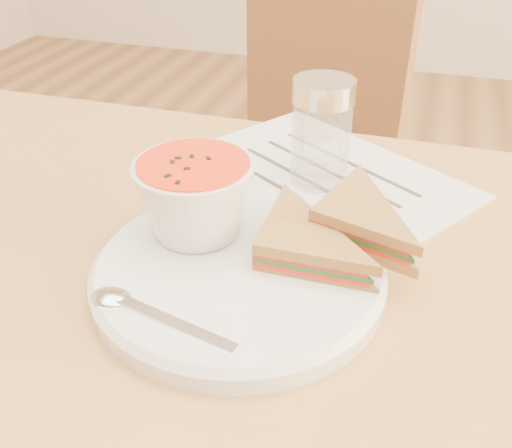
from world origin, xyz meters
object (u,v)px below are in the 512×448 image
(plate, at_px, (239,274))
(soup_bowl, at_px, (196,201))
(condiment_shaker, at_px, (321,133))
(chair_far, at_px, (271,203))

(plate, xyz_separation_m, soup_bowl, (-0.05, 0.03, 0.05))
(soup_bowl, height_order, condiment_shaker, condiment_shaker)
(plate, height_order, condiment_shaker, condiment_shaker)
(plate, bearing_deg, chair_far, 103.01)
(condiment_shaker, bearing_deg, plate, -98.47)
(plate, bearing_deg, soup_bowl, 146.64)
(plate, height_order, soup_bowl, soup_bowl)
(chair_far, relative_size, soup_bowl, 7.99)
(soup_bowl, bearing_deg, chair_far, 98.99)
(chair_far, bearing_deg, soup_bowl, 120.08)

